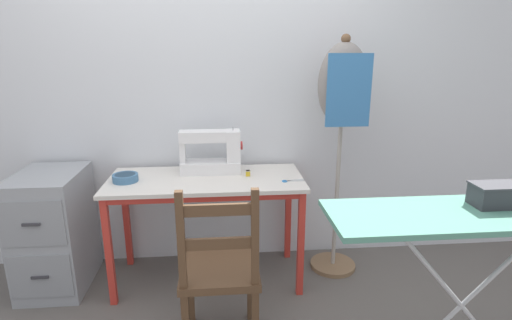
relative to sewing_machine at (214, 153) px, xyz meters
name	(u,v)px	position (x,y,z in m)	size (l,w,h in m)	color
ground_plane	(208,302)	(-0.05, -0.39, -0.86)	(14.00, 14.00, 0.00)	#5B5651
wall_back	(205,86)	(-0.05, 0.23, 0.42)	(10.00, 0.05, 2.55)	silver
sewing_table	(206,191)	(-0.05, -0.13, -0.22)	(1.24, 0.56, 0.72)	silver
sewing_machine	(214,153)	(0.00, 0.00, 0.00)	(0.41, 0.16, 0.31)	white
fabric_bowl	(125,178)	(-0.55, -0.14, -0.11)	(0.16, 0.16, 0.05)	teal
scissors	(290,181)	(0.47, -0.23, -0.13)	(0.15, 0.06, 0.01)	silver
thread_spool_near_machine	(248,173)	(0.22, -0.10, -0.11)	(0.04, 0.04, 0.04)	yellow
wooden_chair	(220,272)	(0.03, -0.76, -0.42)	(0.40, 0.38, 0.92)	#513823
filing_cabinet	(54,231)	(-1.04, -0.10, -0.47)	(0.39, 0.55, 0.78)	#93999E
dress_form	(342,100)	(0.83, -0.06, 0.35)	(0.33, 0.32, 1.62)	#846647
ironing_board	(475,221)	(1.10, -1.13, -0.02)	(1.24, 0.37, 0.89)	#518E7A
storage_box	(496,195)	(1.21, -1.08, 0.07)	(0.20, 0.12, 0.10)	#333338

